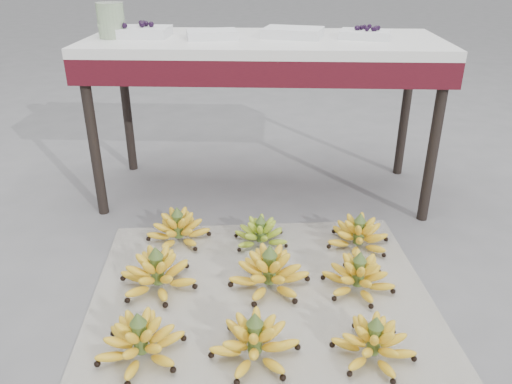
{
  "coord_description": "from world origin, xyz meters",
  "views": [
    {
      "loc": [
        -0.04,
        -1.54,
        1.16
      ],
      "look_at": [
        -0.12,
        0.32,
        0.26
      ],
      "focal_mm": 35.0,
      "sensor_mm": 36.0,
      "label": 1
    }
  ],
  "objects_px": {
    "bunch_front_right": "(374,343)",
    "bunch_back_left": "(178,229)",
    "glass_jar": "(111,20)",
    "bunch_mid_right": "(358,276)",
    "bunch_back_right": "(359,235)",
    "tray_right": "(293,33)",
    "tray_far_right": "(365,34)",
    "newspaper_mat": "(261,294)",
    "tray_left": "(212,34)",
    "bunch_front_center": "(255,342)",
    "tray_far_left": "(140,31)",
    "bunch_mid_left": "(158,273)",
    "vendor_table": "(264,57)",
    "bunch_back_center": "(261,234)",
    "bunch_front_left": "(141,341)",
    "bunch_mid_center": "(269,272)"
  },
  "relations": [
    {
      "from": "bunch_front_right",
      "to": "bunch_back_left",
      "type": "relative_size",
      "value": 1.06
    },
    {
      "from": "bunch_back_left",
      "to": "glass_jar",
      "type": "bearing_deg",
      "value": 128.95
    },
    {
      "from": "bunch_mid_right",
      "to": "bunch_back_right",
      "type": "relative_size",
      "value": 1.23
    },
    {
      "from": "tray_right",
      "to": "tray_far_right",
      "type": "height_order",
      "value": "tray_far_right"
    },
    {
      "from": "newspaper_mat",
      "to": "tray_left",
      "type": "height_order",
      "value": "tray_left"
    },
    {
      "from": "newspaper_mat",
      "to": "bunch_front_center",
      "type": "xyz_separation_m",
      "value": [
        -0.01,
        -0.32,
        0.06
      ]
    },
    {
      "from": "bunch_mid_right",
      "to": "tray_far_left",
      "type": "distance_m",
      "value": 1.5
    },
    {
      "from": "newspaper_mat",
      "to": "bunch_mid_left",
      "type": "xyz_separation_m",
      "value": [
        -0.39,
        0.03,
        0.06
      ]
    },
    {
      "from": "bunch_mid_right",
      "to": "vendor_table",
      "type": "xyz_separation_m",
      "value": [
        -0.38,
        0.85,
        0.64
      ]
    },
    {
      "from": "tray_far_right",
      "to": "glass_jar",
      "type": "bearing_deg",
      "value": -178.21
    },
    {
      "from": "bunch_back_left",
      "to": "tray_far_left",
      "type": "height_order",
      "value": "tray_far_left"
    },
    {
      "from": "tray_left",
      "to": "tray_right",
      "type": "height_order",
      "value": "tray_right"
    },
    {
      "from": "bunch_front_right",
      "to": "bunch_mid_left",
      "type": "relative_size",
      "value": 0.81
    },
    {
      "from": "bunch_back_center",
      "to": "bunch_front_left",
      "type": "bearing_deg",
      "value": -140.35
    },
    {
      "from": "bunch_front_left",
      "to": "tray_far_right",
      "type": "distance_m",
      "value": 1.65
    },
    {
      "from": "newspaper_mat",
      "to": "bunch_front_center",
      "type": "distance_m",
      "value": 0.33
    },
    {
      "from": "bunch_front_left",
      "to": "glass_jar",
      "type": "distance_m",
      "value": 1.48
    },
    {
      "from": "newspaper_mat",
      "to": "bunch_mid_left",
      "type": "distance_m",
      "value": 0.4
    },
    {
      "from": "bunch_back_center",
      "to": "vendor_table",
      "type": "xyz_separation_m",
      "value": [
        -0.01,
        0.55,
        0.65
      ]
    },
    {
      "from": "bunch_back_right",
      "to": "tray_far_right",
      "type": "height_order",
      "value": "tray_far_right"
    },
    {
      "from": "newspaper_mat",
      "to": "tray_left",
      "type": "bearing_deg",
      "value": 106.62
    },
    {
      "from": "vendor_table",
      "to": "tray_right",
      "type": "bearing_deg",
      "value": 7.09
    },
    {
      "from": "vendor_table",
      "to": "tray_left",
      "type": "height_order",
      "value": "tray_left"
    },
    {
      "from": "bunch_back_right",
      "to": "vendor_table",
      "type": "height_order",
      "value": "vendor_table"
    },
    {
      "from": "tray_right",
      "to": "bunch_back_center",
      "type": "bearing_deg",
      "value": -102.92
    },
    {
      "from": "bunch_back_center",
      "to": "glass_jar",
      "type": "distance_m",
      "value": 1.19
    },
    {
      "from": "tray_far_right",
      "to": "bunch_mid_center",
      "type": "bearing_deg",
      "value": -116.31
    },
    {
      "from": "bunch_back_right",
      "to": "tray_right",
      "type": "bearing_deg",
      "value": 117.85
    },
    {
      "from": "bunch_back_left",
      "to": "tray_right",
      "type": "height_order",
      "value": "tray_right"
    },
    {
      "from": "bunch_back_left",
      "to": "tray_right",
      "type": "distance_m",
      "value": 1.05
    },
    {
      "from": "tray_far_left",
      "to": "bunch_front_left",
      "type": "bearing_deg",
      "value": -79.09
    },
    {
      "from": "bunch_front_right",
      "to": "glass_jar",
      "type": "xyz_separation_m",
      "value": [
        -1.08,
        1.16,
        0.81
      ]
    },
    {
      "from": "bunch_mid_right",
      "to": "bunch_back_left",
      "type": "xyz_separation_m",
      "value": [
        -0.74,
        0.32,
        0.0
      ]
    },
    {
      "from": "bunch_front_center",
      "to": "bunch_mid_center",
      "type": "height_order",
      "value": "bunch_mid_center"
    },
    {
      "from": "vendor_table",
      "to": "tray_left",
      "type": "distance_m",
      "value": 0.26
    },
    {
      "from": "newspaper_mat",
      "to": "tray_far_left",
      "type": "distance_m",
      "value": 1.36
    },
    {
      "from": "bunch_front_left",
      "to": "bunch_mid_center",
      "type": "xyz_separation_m",
      "value": [
        0.4,
        0.38,
        0.0
      ]
    },
    {
      "from": "tray_right",
      "to": "bunch_mid_left",
      "type": "bearing_deg",
      "value": -119.7
    },
    {
      "from": "vendor_table",
      "to": "glass_jar",
      "type": "distance_m",
      "value": 0.72
    },
    {
      "from": "bunch_back_center",
      "to": "vendor_table",
      "type": "height_order",
      "value": "vendor_table"
    },
    {
      "from": "vendor_table",
      "to": "tray_right",
      "type": "height_order",
      "value": "tray_right"
    },
    {
      "from": "bunch_front_right",
      "to": "bunch_mid_right",
      "type": "height_order",
      "value": "bunch_mid_right"
    },
    {
      "from": "tray_left",
      "to": "newspaper_mat",
      "type": "bearing_deg",
      "value": -73.38
    },
    {
      "from": "vendor_table",
      "to": "tray_far_left",
      "type": "height_order",
      "value": "tray_far_left"
    },
    {
      "from": "bunch_front_center",
      "to": "bunch_front_left",
      "type": "bearing_deg",
      "value": 174.97
    },
    {
      "from": "vendor_table",
      "to": "tray_far_left",
      "type": "xyz_separation_m",
      "value": [
        -0.58,
        0.0,
        0.11
      ]
    },
    {
      "from": "bunch_front_left",
      "to": "bunch_front_right",
      "type": "height_order",
      "value": "bunch_front_left"
    },
    {
      "from": "newspaper_mat",
      "to": "bunch_back_right",
      "type": "xyz_separation_m",
      "value": [
        0.41,
        0.35,
        0.06
      ]
    },
    {
      "from": "newspaper_mat",
      "to": "bunch_back_left",
      "type": "relative_size",
      "value": 4.35
    },
    {
      "from": "bunch_back_left",
      "to": "tray_far_right",
      "type": "relative_size",
      "value": 1.12
    }
  ]
}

